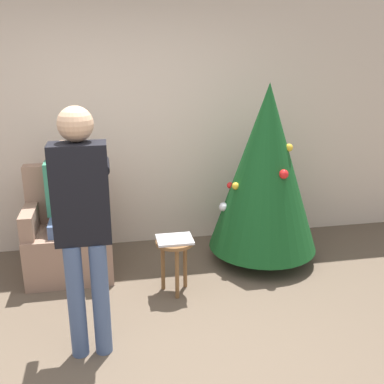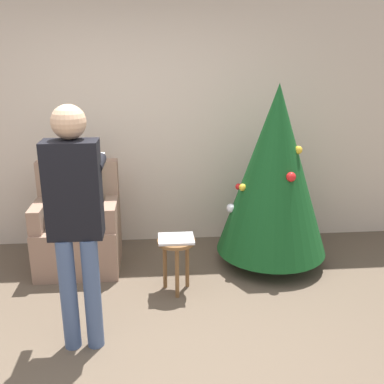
{
  "view_description": "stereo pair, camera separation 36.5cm",
  "coord_description": "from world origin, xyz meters",
  "px_view_note": "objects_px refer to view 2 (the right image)",
  "views": [
    {
      "loc": [
        -0.15,
        -2.5,
        2.11
      ],
      "look_at": [
        0.51,
        0.91,
        0.97
      ],
      "focal_mm": 42.0,
      "sensor_mm": 36.0,
      "label": 1
    },
    {
      "loc": [
        0.21,
        -2.55,
        2.11
      ],
      "look_at": [
        0.51,
        0.91,
        0.97
      ],
      "focal_mm": 42.0,
      "sensor_mm": 36.0,
      "label": 2
    }
  ],
  "objects_px": {
    "person_standing": "(75,210)",
    "side_stool": "(176,250)",
    "person_seated": "(75,199)",
    "armchair": "(79,232)",
    "christmas_tree": "(275,171)"
  },
  "relations": [
    {
      "from": "christmas_tree",
      "to": "side_stool",
      "type": "relative_size",
      "value": 3.61
    },
    {
      "from": "armchair",
      "to": "side_stool",
      "type": "xyz_separation_m",
      "value": [
        0.93,
        -0.55,
        0.02
      ]
    },
    {
      "from": "person_standing",
      "to": "side_stool",
      "type": "relative_size",
      "value": 3.53
    },
    {
      "from": "armchair",
      "to": "person_seated",
      "type": "bearing_deg",
      "value": -90.0
    },
    {
      "from": "person_seated",
      "to": "side_stool",
      "type": "xyz_separation_m",
      "value": [
        0.93,
        -0.53,
        -0.32
      ]
    },
    {
      "from": "person_seated",
      "to": "person_standing",
      "type": "height_order",
      "value": "person_standing"
    },
    {
      "from": "armchair",
      "to": "person_standing",
      "type": "height_order",
      "value": "person_standing"
    },
    {
      "from": "armchair",
      "to": "side_stool",
      "type": "height_order",
      "value": "armchair"
    },
    {
      "from": "christmas_tree",
      "to": "person_standing",
      "type": "xyz_separation_m",
      "value": [
        -1.69,
        -1.14,
        0.08
      ]
    },
    {
      "from": "armchair",
      "to": "person_seated",
      "type": "distance_m",
      "value": 0.35
    },
    {
      "from": "person_standing",
      "to": "person_seated",
      "type": "bearing_deg",
      "value": 100.09
    },
    {
      "from": "side_stool",
      "to": "person_seated",
      "type": "bearing_deg",
      "value": 150.52
    },
    {
      "from": "person_seated",
      "to": "side_stool",
      "type": "bearing_deg",
      "value": -29.48
    },
    {
      "from": "christmas_tree",
      "to": "person_standing",
      "type": "distance_m",
      "value": 2.04
    },
    {
      "from": "person_seated",
      "to": "person_standing",
      "type": "distance_m",
      "value": 1.26
    }
  ]
}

